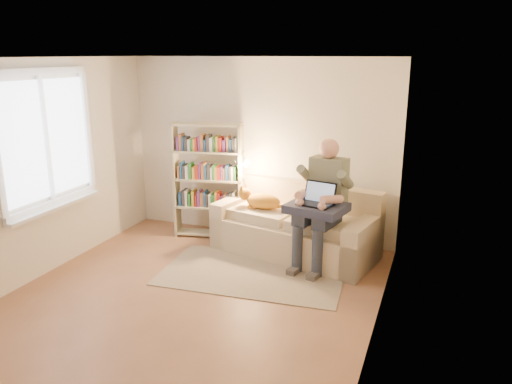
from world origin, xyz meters
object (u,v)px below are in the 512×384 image
at_px(cat, 258,200).
at_px(laptop, 322,200).
at_px(person, 323,197).
at_px(bookshelf, 208,175).
at_px(sofa, 296,229).

xyz_separation_m(cat, laptop, (0.98, -0.39, 0.22)).
distance_m(person, bookshelf, 1.84).
distance_m(sofa, laptop, 0.84).
distance_m(person, cat, 1.00).
xyz_separation_m(laptop, bookshelf, (-1.82, 0.57, 0.02)).
relative_size(sofa, laptop, 4.94).
bearing_deg(person, sofa, 160.26).
distance_m(person, laptop, 0.17).
height_order(laptop, bookshelf, bookshelf).
relative_size(person, bookshelf, 0.96).
height_order(cat, laptop, laptop).
bearing_deg(bookshelf, cat, -24.12).
distance_m(sofa, person, 0.74).
bearing_deg(laptop, person, 112.17).
relative_size(cat, laptop, 1.59).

